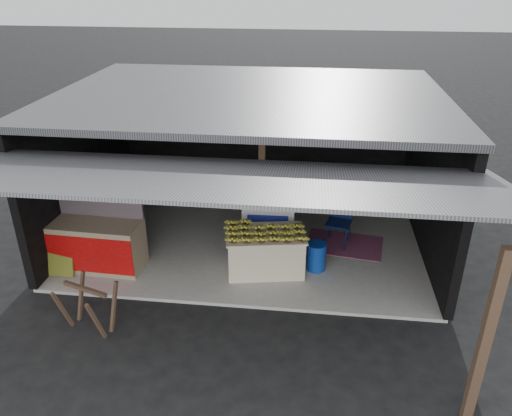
# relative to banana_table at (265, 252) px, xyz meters

# --- Properties ---
(ground) EXTENTS (80.00, 80.00, 0.00)m
(ground) POSITION_rel_banana_table_xyz_m (-0.46, -1.11, -0.45)
(ground) COLOR black
(ground) RESTS_ON ground
(concrete_slab) EXTENTS (7.00, 5.00, 0.06)m
(concrete_slab) POSITION_rel_banana_table_xyz_m (-0.46, 1.39, -0.42)
(concrete_slab) COLOR gray
(concrete_slab) RESTS_ON ground
(shophouse) EXTENTS (7.40, 7.29, 3.02)m
(shophouse) POSITION_rel_banana_table_xyz_m (-0.46, 1.71, 1.65)
(shophouse) COLOR black
(shophouse) RESTS_ON ground
(banana_table) EXTENTS (1.54, 1.11, 0.78)m
(banana_table) POSITION_rel_banana_table_xyz_m (0.00, 0.00, 0.00)
(banana_table) COLOR beige
(banana_table) RESTS_ON concrete_slab
(banana_pile) EXTENTS (1.42, 1.00, 0.15)m
(banana_pile) POSITION_rel_banana_table_xyz_m (-0.00, 0.00, 0.46)
(banana_pile) COLOR gold
(banana_pile) RESTS_ON banana_table
(white_crate) EXTENTS (1.03, 0.72, 1.12)m
(white_crate) POSITION_rel_banana_table_xyz_m (-0.04, 1.03, 0.17)
(white_crate) COLOR white
(white_crate) RESTS_ON concrete_slab
(neighbor_stall) EXTENTS (1.64, 0.79, 1.66)m
(neighbor_stall) POSITION_rel_banana_table_xyz_m (-3.06, -0.23, 0.11)
(neighbor_stall) COLOR #998466
(neighbor_stall) RESTS_ON concrete_slab
(green_signboard) EXTENTS (0.56, 0.25, 0.82)m
(green_signboard) POSITION_rel_banana_table_xyz_m (-3.70, -0.56, 0.03)
(green_signboard) COLOR black
(green_signboard) RESTS_ON concrete_slab
(sawhorse) EXTENTS (0.89, 0.88, 0.79)m
(sawhorse) POSITION_rel_banana_table_xyz_m (-2.53, -1.93, 0.05)
(sawhorse) COLOR #452F22
(sawhorse) RESTS_ON ground
(water_barrel) EXTENTS (0.35, 0.35, 0.51)m
(water_barrel) POSITION_rel_banana_table_xyz_m (0.93, 0.14, -0.13)
(water_barrel) COLOR navy
(water_barrel) RESTS_ON concrete_slab
(plastic_chair) EXTENTS (0.57, 0.57, 0.98)m
(plastic_chair) POSITION_rel_banana_table_xyz_m (1.37, 1.20, 0.19)
(plastic_chair) COLOR #0A1539
(plastic_chair) RESTS_ON concrete_slab
(magenta_rug) EXTENTS (1.63, 1.21, 0.01)m
(magenta_rug) POSITION_rel_banana_table_xyz_m (1.49, 1.12, -0.38)
(magenta_rug) COLOR maroon
(magenta_rug) RESTS_ON concrete_slab
(picture_frames) EXTENTS (1.62, 0.04, 0.46)m
(picture_frames) POSITION_rel_banana_table_xyz_m (-0.62, 3.79, 1.48)
(picture_frames) COLOR black
(picture_frames) RESTS_ON shophouse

